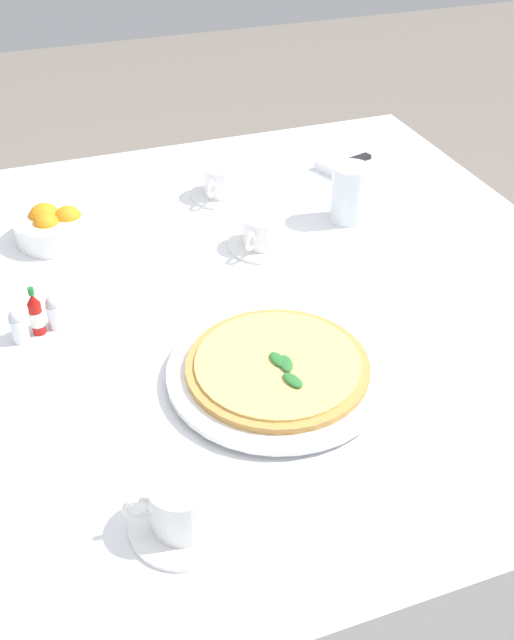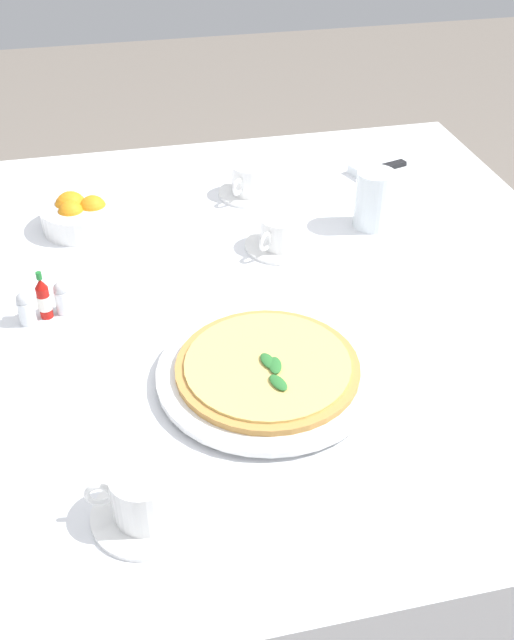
% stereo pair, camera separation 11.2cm
% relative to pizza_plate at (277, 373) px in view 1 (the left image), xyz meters
% --- Properties ---
extents(ground_plane, '(8.00, 8.00, 0.00)m').
position_rel_pizza_plate_xyz_m(ground_plane, '(0.02, 0.23, -0.73)').
color(ground_plane, slate).
extents(dining_table, '(1.22, 1.22, 0.72)m').
position_rel_pizza_plate_xyz_m(dining_table, '(0.02, 0.23, -0.13)').
color(dining_table, white).
rests_on(dining_table, ground_plane).
extents(pizza_plate, '(0.31, 0.31, 0.02)m').
position_rel_pizza_plate_xyz_m(pizza_plate, '(0.00, 0.00, 0.00)').
color(pizza_plate, white).
rests_on(pizza_plate, dining_table).
extents(pizza, '(0.26, 0.26, 0.02)m').
position_rel_pizza_plate_xyz_m(pizza, '(0.00, -0.00, 0.01)').
color(pizza, '#C68E47').
rests_on(pizza, pizza_plate).
extents(coffee_cup_back_corner, '(0.13, 0.13, 0.07)m').
position_rel_pizza_plate_xyz_m(coffee_cup_back_corner, '(-0.19, -0.20, 0.02)').
color(coffee_cup_back_corner, white).
rests_on(coffee_cup_back_corner, dining_table).
extents(coffee_cup_near_left, '(0.13, 0.13, 0.06)m').
position_rel_pizza_plate_xyz_m(coffee_cup_near_left, '(0.10, 0.56, 0.02)').
color(coffee_cup_near_left, white).
rests_on(coffee_cup_near_left, dining_table).
extents(coffee_cup_right_edge, '(0.13, 0.13, 0.06)m').
position_rel_pizza_plate_xyz_m(coffee_cup_right_edge, '(0.11, 0.35, 0.02)').
color(coffee_cup_right_edge, white).
rests_on(coffee_cup_right_edge, dining_table).
extents(water_glass_left_edge, '(0.07, 0.07, 0.11)m').
position_rel_pizza_plate_xyz_m(water_glass_left_edge, '(0.30, 0.39, 0.04)').
color(water_glass_left_edge, white).
rests_on(water_glass_left_edge, dining_table).
extents(napkin_folded, '(0.25, 0.20, 0.02)m').
position_rel_pizza_plate_xyz_m(napkin_folded, '(0.45, 0.59, -0.00)').
color(napkin_folded, white).
rests_on(napkin_folded, dining_table).
extents(dinner_knife, '(0.19, 0.07, 0.01)m').
position_rel_pizza_plate_xyz_m(dinner_knife, '(0.45, 0.59, 0.01)').
color(dinner_knife, silver).
rests_on(dinner_knife, napkin_folded).
extents(citrus_bowl, '(0.15, 0.15, 0.07)m').
position_rel_pizza_plate_xyz_m(citrus_bowl, '(-0.24, 0.50, 0.02)').
color(citrus_bowl, white).
rests_on(citrus_bowl, dining_table).
extents(hot_sauce_bottle, '(0.02, 0.02, 0.08)m').
position_rel_pizza_plate_xyz_m(hot_sauce_bottle, '(-0.31, 0.22, 0.02)').
color(hot_sauce_bottle, '#B7140F').
rests_on(hot_sauce_bottle, dining_table).
extents(salt_shaker, '(0.03, 0.03, 0.06)m').
position_rel_pizza_plate_xyz_m(salt_shaker, '(-0.28, 0.23, 0.01)').
color(salt_shaker, white).
rests_on(salt_shaker, dining_table).
extents(pepper_shaker, '(0.03, 0.03, 0.06)m').
position_rel_pizza_plate_xyz_m(pepper_shaker, '(-0.33, 0.21, 0.01)').
color(pepper_shaker, white).
rests_on(pepper_shaker, dining_table).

